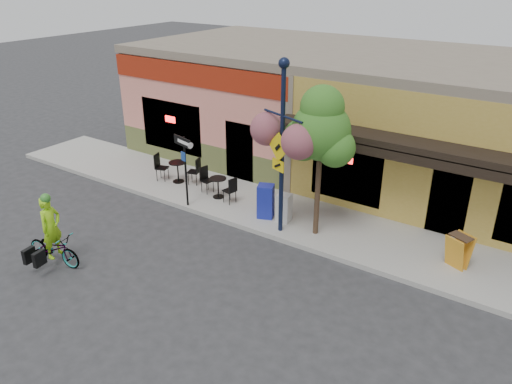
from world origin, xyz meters
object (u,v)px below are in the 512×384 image
building (364,111)px  newspaper_box_grey (284,208)px  one_way_sign (186,172)px  lamp_post (282,150)px  street_tree (319,163)px  cyclist_rider (53,236)px  bicycle (54,248)px  newspaper_box_blue (266,201)px

building → newspaper_box_grey: size_ratio=20.38×
building → one_way_sign: size_ratio=7.70×
building → lamp_post: (0.30, -6.59, 0.44)m
newspaper_box_grey → street_tree: (1.17, -0.11, 1.78)m
building → newspaper_box_grey: building is taller
cyclist_rider → building: bearing=-27.2°
building → street_tree: size_ratio=4.08×
lamp_post → street_tree: (0.95, 0.44, -0.32)m
lamp_post → bicycle: bearing=-111.6°
lamp_post → one_way_sign: 3.70m
building → lamp_post: size_ratio=3.58×
building → newspaper_box_blue: size_ratio=16.88×
bicycle → one_way_sign: (0.78, 4.50, 0.88)m
bicycle → street_tree: street_tree is taller
lamp_post → one_way_sign: bearing=-155.8°
street_tree → newspaper_box_grey: bearing=174.5°
lamp_post → cyclist_rider: bearing=-111.3°
newspaper_box_blue → cyclist_rider: bearing=-143.8°
building → newspaper_box_blue: 6.33m
bicycle → one_way_sign: 4.65m
newspaper_box_grey → street_tree: street_tree is taller
bicycle → street_tree: 7.58m
bicycle → cyclist_rider: size_ratio=1.00×
building → cyclist_rider: 12.07m
one_way_sign → street_tree: bearing=23.9°
one_way_sign → newspaper_box_grey: one_way_sign is taller
newspaper_box_blue → street_tree: 2.46m
cyclist_rider → newspaper_box_grey: bearing=-45.0°
building → cyclist_rider: size_ratio=10.56×
bicycle → cyclist_rider: (0.05, 0.00, 0.41)m
newspaper_box_blue → street_tree: (1.79, -0.04, 1.69)m
bicycle → newspaper_box_grey: (3.99, 5.31, 0.14)m
lamp_post → street_tree: lamp_post is taller
cyclist_rider → newspaper_box_grey: 6.62m
one_way_sign → newspaper_box_grey: (3.21, 0.81, -0.74)m
bicycle → cyclist_rider: cyclist_rider is taller
newspaper_box_grey → street_tree: 2.14m
bicycle → newspaper_box_blue: (3.38, 5.23, 0.24)m
bicycle → newspaper_box_blue: bearing=-41.2°
bicycle → one_way_sign: one_way_sign is taller
building → newspaper_box_grey: (0.07, -6.04, -1.65)m
building → bicycle: (-3.92, -11.35, -1.80)m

